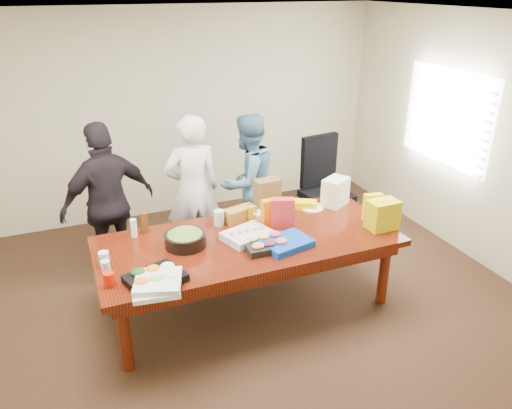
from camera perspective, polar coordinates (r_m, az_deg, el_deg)
name	(u,v)px	position (r m, az deg, el deg)	size (l,w,h in m)	color
floor	(249,305)	(5.01, -0.84, -11.64)	(5.50, 5.00, 0.02)	#47301E
ceiling	(247,15)	(4.06, -1.09, 21.16)	(5.50, 5.00, 0.02)	white
wall_back	(179,114)	(6.64, -8.91, 10.29)	(5.50, 0.04, 2.70)	beige
wall_front	(446,365)	(2.51, 21.22, -16.99)	(5.50, 0.04, 2.70)	beige
wall_right	(486,144)	(5.88, 25.09, 6.40)	(0.04, 5.00, 2.70)	beige
window_panel	(446,117)	(6.22, 21.23, 9.41)	(0.03, 1.40, 1.10)	white
window_blinds	(444,118)	(6.19, 20.95, 9.39)	(0.04, 1.36, 1.00)	beige
conference_table	(249,273)	(4.80, -0.87, -7.92)	(2.80, 1.20, 0.75)	#4C1C0F
office_chair	(327,192)	(6.06, 8.23, 1.44)	(0.61, 0.61, 1.20)	black
person_center	(193,190)	(5.45, -7.36, 1.65)	(0.62, 0.41, 1.70)	silver
person_right	(248,182)	(5.75, -0.96, 2.65)	(0.78, 0.61, 1.61)	teal
person_left	(109,204)	(5.27, -16.73, 0.10)	(1.01, 0.42, 1.72)	black
veggie_tray	(155,279)	(4.04, -11.61, -8.41)	(0.43, 0.34, 0.07)	black
fruit_tray	(267,244)	(4.45, 1.24, -4.61)	(0.41, 0.32, 0.06)	black
sheet_cake	(247,235)	(4.59, -1.04, -3.60)	(0.42, 0.32, 0.07)	silver
salad_bowl	(185,240)	(4.51, -8.22, -4.07)	(0.37, 0.37, 0.12)	black
chip_bag_blue	(286,243)	(4.47, 3.53, -4.49)	(0.43, 0.32, 0.06)	#0B3DA9
chip_bag_red	(283,214)	(4.72, 3.12, -1.10)	(0.22, 0.09, 0.32)	red
chip_bag_yellow	(372,207)	(5.04, 13.37, -0.28)	(0.19, 0.07, 0.28)	yellow
chip_bag_orange	(271,213)	(4.77, 1.72, -0.99)	(0.18, 0.08, 0.29)	orange
mayo_jar	(219,218)	(4.84, -4.32, -1.55)	(0.10, 0.10, 0.16)	silver
mustard_bottle	(251,214)	(4.91, -0.60, -1.07)	(0.06, 0.06, 0.16)	#D3A600
dressing_bottle	(144,223)	(4.79, -12.84, -2.07)	(0.07, 0.07, 0.21)	#5A2D0E
ranch_bottle	(134,228)	(4.74, -14.01, -2.67)	(0.06, 0.06, 0.18)	white
banana_bunch	(305,204)	(5.23, 5.76, 0.00)	(0.24, 0.14, 0.08)	#EBD900
bread_loaf	(240,214)	(4.94, -1.90, -1.09)	(0.33, 0.14, 0.13)	olive
kraft_bag	(267,195)	(5.11, 1.32, 1.13)	(0.26, 0.15, 0.34)	brown
red_cup	(109,279)	(4.08, -16.71, -8.30)	(0.09, 0.09, 0.12)	red
clear_cup_a	(106,267)	(4.26, -17.04, -6.90)	(0.08, 0.08, 0.10)	silver
clear_cup_b	(104,259)	(4.36, -17.23, -6.03)	(0.09, 0.09, 0.12)	silver
pizza_box_lower	(155,287)	(3.96, -11.59, -9.40)	(0.36, 0.36, 0.04)	white
pizza_box_upper	(158,281)	(3.95, -11.31, -8.72)	(0.36, 0.36, 0.04)	white
plate_a	(312,208)	(5.24, 6.55, -0.40)	(0.24, 0.24, 0.01)	white
plate_b	(311,207)	(5.26, 6.36, -0.23)	(0.26, 0.26, 0.02)	white
dip_bowl_a	(259,215)	(4.99, 0.31, -1.22)	(0.16, 0.16, 0.06)	beige
dip_bowl_b	(189,233)	(4.67, -7.82, -3.31)	(0.17, 0.17, 0.07)	white
grocery_bag_white	(335,192)	(5.31, 9.20, 1.48)	(0.28, 0.20, 0.30)	white
grocery_bag_yellow	(383,215)	(4.89, 14.49, -1.14)	(0.29, 0.20, 0.29)	#D7C107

